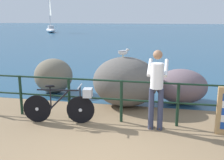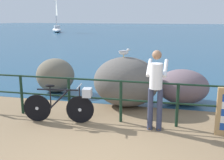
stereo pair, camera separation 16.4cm
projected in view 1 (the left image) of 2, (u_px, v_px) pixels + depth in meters
name	position (u px, v px, depth m)	size (l,w,h in m)	color
ground_plane	(157.00, 46.00, 23.67)	(120.00, 120.00, 0.10)	#846B4C
sea_surface	(164.00, 30.00, 50.72)	(120.00, 90.00, 0.01)	navy
promenade_railing	(121.00, 96.00, 6.47)	(7.87, 0.07, 1.02)	black
bicycle	(65.00, 104.00, 6.44)	(1.69, 0.48, 0.92)	black
person_at_railing	(157.00, 86.00, 5.96)	(0.45, 0.64, 1.78)	#333851
breakwater_boulder_main	(125.00, 82.00, 7.66)	(1.83, 1.46, 1.38)	#605B56
breakwater_boulder_left	(53.00, 76.00, 9.06)	(1.27, 1.18, 1.12)	#6E6655
breakwater_boulder_right	(181.00, 86.00, 7.99)	(1.49, 1.34, 0.99)	slate
seagull	(123.00, 52.00, 7.49)	(0.34, 0.20, 0.23)	gold
sailboat	(51.00, 28.00, 43.18)	(3.38, 4.44, 6.16)	white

